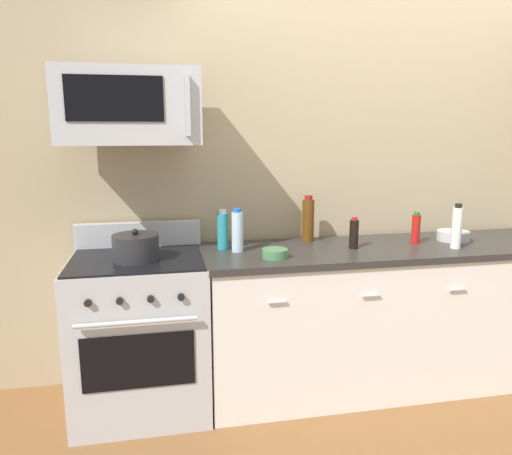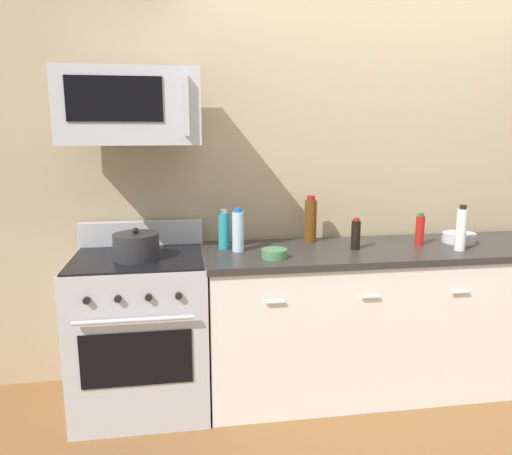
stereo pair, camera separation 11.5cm
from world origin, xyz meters
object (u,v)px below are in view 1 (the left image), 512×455
microwave (130,107)px  stockpot (136,247)px  bottle_soy_sauce_dark (354,234)px  bowl_green_glaze (275,253)px  bottle_dish_soap (223,230)px  bottle_hot_sauce_red (416,228)px  bowl_steel_prep (453,235)px  bottle_wine_amber (308,220)px  bottle_vinegar_white (457,227)px  range_oven (141,333)px  bottle_water_clear (237,231)px

microwave → stockpot: bearing=-90.1°
bottle_soy_sauce_dark → bowl_green_glaze: bearing=-166.1°
bottle_soy_sauce_dark → bowl_green_glaze: (-0.52, -0.13, -0.06)m
bottle_dish_soap → bottle_hot_sauce_red: bearing=-3.9°
bowl_green_glaze → bowl_steel_prep: size_ratio=0.71×
bottle_hot_sauce_red → bottle_dish_soap: 1.22m
bowl_steel_prep → bottle_wine_amber: bearing=170.0°
bottle_dish_soap → bottle_vinegar_white: 1.42m
bottle_hot_sauce_red → bottle_dish_soap: size_ratio=0.83×
bottle_hot_sauce_red → bottle_vinegar_white: (0.17, -0.17, 0.03)m
range_oven → bowl_steel_prep: range_oven is taller
bottle_dish_soap → bottle_soy_sauce_dark: bottle_dish_soap is taller
bottle_water_clear → bowl_steel_prep: size_ratio=1.27×
bottle_dish_soap → stockpot: size_ratio=0.96×
microwave → stockpot: size_ratio=2.94×
bottle_hot_sauce_red → bowl_green_glaze: (-0.96, -0.18, -0.07)m
bottle_dish_soap → bottle_vinegar_white: (1.39, -0.25, 0.02)m
bottle_soy_sauce_dark → bowl_green_glaze: bottle_soy_sauce_dark is taller
range_oven → bottle_vinegar_white: (1.90, -0.14, 0.58)m
bottle_water_clear → bottle_dish_soap: 0.11m
microwave → bottle_wine_amber: 1.28m
bottle_vinegar_white → bowl_steel_prep: 0.24m
bottle_wine_amber → bottle_vinegar_white: size_ratio=1.08×
bowl_steel_prep → stockpot: size_ratio=0.81×
bottle_dish_soap → bowl_steel_prep: bottle_dish_soap is taller
bottle_hot_sauce_red → bottle_vinegar_white: bottle_vinegar_white is taller
bottle_wine_amber → bowl_steel_prep: size_ratio=1.46×
microwave → bottle_soy_sauce_dark: 1.49m
bottle_wine_amber → bowl_steel_prep: (0.94, -0.17, -0.11)m
range_oven → bottle_hot_sauce_red: size_ratio=5.29×
microwave → bottle_hot_sauce_red: size_ratio=3.68×
bowl_steel_prep → bottle_vinegar_white: bearing=-119.7°
bowl_green_glaze → bowl_steel_prep: bearing=9.2°
bottle_vinegar_white → bottle_dish_soap: bearing=169.7°
bowl_steel_prep → stockpot: stockpot is taller
bottle_vinegar_white → range_oven: bearing=175.7°
bottle_hot_sauce_red → bottle_wine_amber: bearing=163.8°
microwave → bottle_wine_amber: size_ratio=2.50×
bottle_soy_sauce_dark → bottle_vinegar_white: bottle_vinegar_white is taller
microwave → bowl_steel_prep: 2.16m
stockpot → microwave: bearing=89.9°
range_oven → microwave: (0.00, 0.04, 1.28)m
range_oven → stockpot: bearing=-90.0°
bottle_dish_soap → bowl_steel_prep: bearing=-2.3°
range_oven → bowl_steel_prep: (2.01, 0.05, 0.48)m
range_oven → bottle_soy_sauce_dark: size_ratio=5.57×
bottle_soy_sauce_dark → bottle_vinegar_white: size_ratio=0.70×
range_oven → bottle_soy_sauce_dark: bearing=-0.9°
bottle_wine_amber → bottle_soy_sauce_dark: bottle_wine_amber is taller
bowl_steel_prep → bottle_dish_soap: bearing=177.7°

